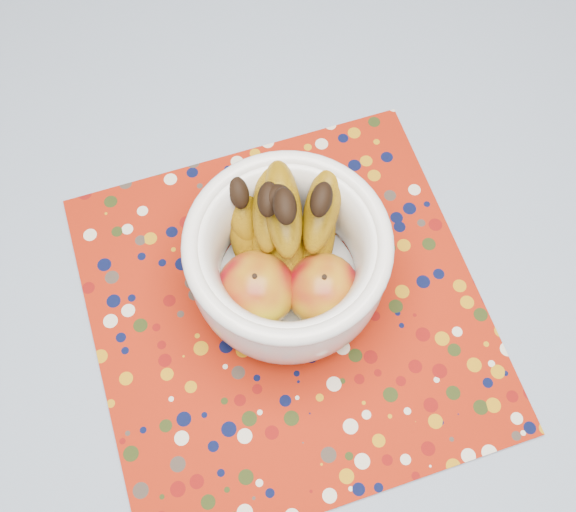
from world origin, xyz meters
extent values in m
plane|color=#2D2826|center=(0.00, 0.00, 0.00)|extent=(4.00, 4.00, 0.00)
cube|color=brown|center=(0.00, 0.00, 0.73)|extent=(1.20, 1.20, 0.04)
cylinder|color=brown|center=(-0.53, 0.53, 0.35)|extent=(0.06, 0.06, 0.71)
cube|color=#627BA3|center=(0.00, 0.00, 0.76)|extent=(1.32, 1.32, 0.01)
cube|color=#931908|center=(-0.03, -0.05, 0.76)|extent=(0.54, 0.54, 0.00)
cylinder|color=white|center=(-0.03, -0.02, 0.77)|extent=(0.10, 0.10, 0.01)
cylinder|color=white|center=(-0.03, -0.02, 0.78)|extent=(0.15, 0.15, 0.01)
torus|color=white|center=(-0.03, -0.02, 0.88)|extent=(0.20, 0.20, 0.02)
ellipsoid|color=#6E040C|center=(-0.06, -0.05, 0.82)|extent=(0.08, 0.08, 0.07)
ellipsoid|color=#6E040C|center=(0.01, -0.04, 0.82)|extent=(0.08, 0.08, 0.07)
sphere|color=black|center=(-0.04, 0.02, 0.89)|extent=(0.03, 0.03, 0.03)
camera|label=1|loc=(-0.01, -0.27, 1.46)|focal=42.00mm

